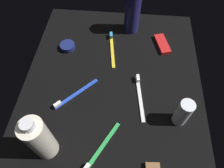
% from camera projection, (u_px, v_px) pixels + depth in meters
% --- Properties ---
extents(ground_plane, '(0.84, 0.64, 0.01)m').
position_uv_depth(ground_plane, '(112.00, 90.00, 0.74)').
color(ground_plane, black).
extents(lotion_bottle, '(0.06, 0.06, 0.22)m').
position_uv_depth(lotion_bottle, '(133.00, 11.00, 0.82)').
color(lotion_bottle, navy).
rests_on(lotion_bottle, ground_plane).
extents(bodywash_bottle, '(0.06, 0.06, 0.19)m').
position_uv_depth(bodywash_bottle, '(40.00, 139.00, 0.55)').
color(bodywash_bottle, silver).
rests_on(bodywash_bottle, ground_plane).
extents(deodorant_stick, '(0.04, 0.04, 0.11)m').
position_uv_depth(deodorant_stick, '(183.00, 113.00, 0.63)').
color(deodorant_stick, silver).
rests_on(deodorant_stick, ground_plane).
extents(toothbrush_yellow, '(0.18, 0.04, 0.02)m').
position_uv_depth(toothbrush_yellow, '(112.00, 48.00, 0.84)').
color(toothbrush_yellow, yellow).
rests_on(toothbrush_yellow, ground_plane).
extents(toothbrush_white, '(0.18, 0.04, 0.02)m').
position_uv_depth(toothbrush_white, '(140.00, 95.00, 0.72)').
color(toothbrush_white, white).
rests_on(toothbrush_white, ground_plane).
extents(toothbrush_green, '(0.16, 0.10, 0.02)m').
position_uv_depth(toothbrush_green, '(100.00, 150.00, 0.61)').
color(toothbrush_green, green).
rests_on(toothbrush_green, ground_plane).
extents(toothbrush_blue, '(0.14, 0.13, 0.02)m').
position_uv_depth(toothbrush_blue, '(74.00, 95.00, 0.71)').
color(toothbrush_blue, blue).
rests_on(toothbrush_blue, ground_plane).
extents(snack_bar_red, '(0.11, 0.07, 0.01)m').
position_uv_depth(snack_bar_red, '(162.00, 44.00, 0.85)').
color(snack_bar_red, red).
rests_on(snack_bar_red, ground_plane).
extents(cream_tin_left, '(0.06, 0.06, 0.02)m').
position_uv_depth(cream_tin_left, '(68.00, 46.00, 0.84)').
color(cream_tin_left, navy).
rests_on(cream_tin_left, ground_plane).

